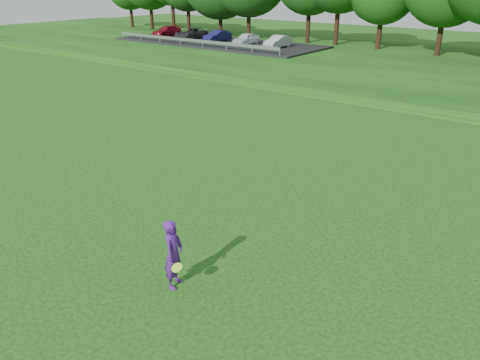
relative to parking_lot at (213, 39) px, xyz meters
The scene contains 5 objects.
ground 40.97m from the parking_lot, 53.24° to the right, with size 140.00×140.00×0.00m, color #0D3E0B.
berm 24.55m from the parking_lot, ahead, with size 130.00×30.00×0.60m, color #0D3E0B.
walking_path 27.67m from the parking_lot, 27.60° to the right, with size 130.00×1.60×0.04m, color gray.
parking_lot is the anchor object (origin of this frame).
woman 43.87m from the parking_lot, 50.50° to the right, with size 0.80×0.80×1.85m.
Camera 1 is at (10.78, -7.89, 7.22)m, focal length 35.00 mm.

